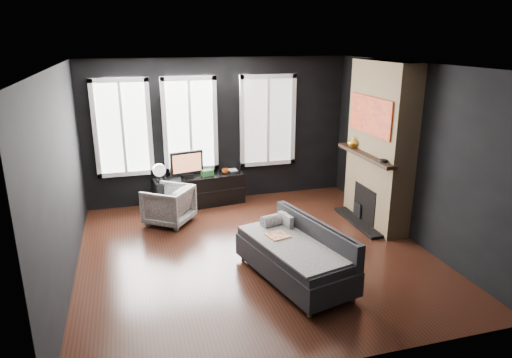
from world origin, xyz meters
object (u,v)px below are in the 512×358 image
object	(u,v)px
book	(229,165)
mug	(225,170)
media_console	(199,190)
sofa	(294,253)
armchair	(169,203)
mantel_vase	(353,142)
monitor	(187,163)

from	to	relation	value
book	mug	bearing A→B (deg)	-121.68
media_console	mug	xyz separation A→B (m)	(0.52, 0.01, 0.35)
sofa	media_console	xyz separation A→B (m)	(-0.76, 3.09, -0.09)
armchair	mantel_vase	world-z (taller)	mantel_vase
armchair	monitor	size ratio (longest dim) A/B	1.15
mug	mantel_vase	distance (m)	2.43
armchair	mug	bearing A→B (deg)	158.85
monitor	book	distance (m)	0.88
armchair	book	distance (m)	1.58
mantel_vase	book	bearing A→B (deg)	144.39
book	armchair	bearing A→B (deg)	-144.00
book	monitor	bearing A→B (deg)	-165.26
media_console	mantel_vase	distance (m)	2.97
sofa	mantel_vase	size ratio (longest dim) A/B	9.01
media_console	mug	bearing A→B (deg)	-7.26
armchair	media_console	bearing A→B (deg)	175.33
armchair	mug	distance (m)	1.40
armchair	monitor	xyz separation A→B (m)	(0.42, 0.69, 0.50)
sofa	media_console	world-z (taller)	sofa
monitor	book	bearing A→B (deg)	2.63
media_console	mug	distance (m)	0.62
mantel_vase	monitor	bearing A→B (deg)	157.31
monitor	sofa	bearing A→B (deg)	-84.45
monitor	armchair	bearing A→B (deg)	-133.43
sofa	media_console	size ratio (longest dim) A/B	1.06
sofa	book	xyz separation A→B (m)	(-0.14, 3.26, 0.30)
monitor	mug	size ratio (longest dim) A/B	5.11
mug	monitor	bearing A→B (deg)	-175.70
book	mantel_vase	size ratio (longest dim) A/B	1.09
sofa	armchair	size ratio (longest dim) A/B	2.47
sofa	mug	bearing A→B (deg)	80.42
media_console	monitor	distance (m)	0.61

